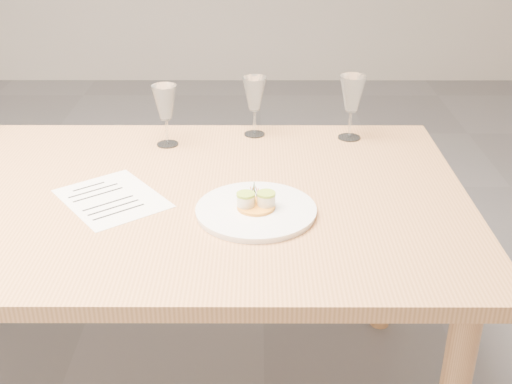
{
  "coord_description": "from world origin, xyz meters",
  "views": [
    {
      "loc": [
        0.64,
        -1.52,
        1.52
      ],
      "look_at": [
        0.64,
        -0.1,
        0.8
      ],
      "focal_mm": 45.0,
      "sensor_mm": 36.0,
      "label": 1
    }
  ],
  "objects_px": {
    "dining_table": "(20,214)",
    "wine_glass_2": "(165,104)",
    "wine_glass_3": "(254,95)",
    "wine_glass_4": "(352,95)",
    "dinner_plate": "(256,209)",
    "recipe_sheet": "(112,198)"
  },
  "relations": [
    {
      "from": "dinner_plate",
      "to": "wine_glass_2",
      "type": "bearing_deg",
      "value": 121.77
    },
    {
      "from": "dinner_plate",
      "to": "wine_glass_4",
      "type": "height_order",
      "value": "wine_glass_4"
    },
    {
      "from": "wine_glass_3",
      "to": "wine_glass_2",
      "type": "bearing_deg",
      "value": -162.48
    },
    {
      "from": "recipe_sheet",
      "to": "wine_glass_2",
      "type": "distance_m",
      "value": 0.4
    },
    {
      "from": "recipe_sheet",
      "to": "wine_glass_2",
      "type": "xyz_separation_m",
      "value": [
        0.1,
        0.37,
        0.13
      ]
    },
    {
      "from": "dining_table",
      "to": "wine_glass_2",
      "type": "height_order",
      "value": "wine_glass_2"
    },
    {
      "from": "dining_table",
      "to": "recipe_sheet",
      "type": "xyz_separation_m",
      "value": [
        0.26,
        -0.04,
        0.07
      ]
    },
    {
      "from": "wine_glass_3",
      "to": "recipe_sheet",
      "type": "bearing_deg",
      "value": -129.25
    },
    {
      "from": "dining_table",
      "to": "wine_glass_2",
      "type": "bearing_deg",
      "value": 42.25
    },
    {
      "from": "recipe_sheet",
      "to": "dinner_plate",
      "type": "bearing_deg",
      "value": -49.18
    },
    {
      "from": "recipe_sheet",
      "to": "wine_glass_4",
      "type": "distance_m",
      "value": 0.81
    },
    {
      "from": "recipe_sheet",
      "to": "wine_glass_4",
      "type": "bearing_deg",
      "value": -5.0
    },
    {
      "from": "wine_glass_2",
      "to": "recipe_sheet",
      "type": "bearing_deg",
      "value": -105.18
    },
    {
      "from": "dining_table",
      "to": "wine_glass_2",
      "type": "distance_m",
      "value": 0.53
    },
    {
      "from": "recipe_sheet",
      "to": "wine_glass_3",
      "type": "distance_m",
      "value": 0.6
    },
    {
      "from": "recipe_sheet",
      "to": "wine_glass_3",
      "type": "xyz_separation_m",
      "value": [
        0.37,
        0.45,
        0.13
      ]
    },
    {
      "from": "dining_table",
      "to": "dinner_plate",
      "type": "relative_size",
      "value": 7.96
    },
    {
      "from": "dinner_plate",
      "to": "recipe_sheet",
      "type": "relative_size",
      "value": 0.84
    },
    {
      "from": "dinner_plate",
      "to": "recipe_sheet",
      "type": "xyz_separation_m",
      "value": [
        -0.38,
        0.08,
        -0.01
      ]
    },
    {
      "from": "wine_glass_2",
      "to": "wine_glass_4",
      "type": "bearing_deg",
      "value": 5.67
    },
    {
      "from": "dinner_plate",
      "to": "wine_glass_3",
      "type": "relative_size",
      "value": 1.58
    },
    {
      "from": "recipe_sheet",
      "to": "wine_glass_2",
      "type": "bearing_deg",
      "value": 37.58
    }
  ]
}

